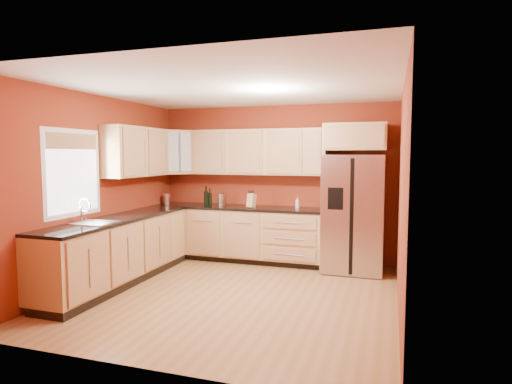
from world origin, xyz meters
TOP-DOWN VIEW (x-y plane):
  - floor at (0.00, 0.00)m, footprint 4.00×4.00m
  - ceiling at (0.00, 0.00)m, footprint 4.00×4.00m
  - wall_back at (0.00, 2.00)m, footprint 4.00×0.04m
  - wall_front at (0.00, -2.00)m, footprint 4.00×0.04m
  - wall_left at (-2.00, 0.00)m, footprint 0.04×4.00m
  - wall_right at (2.00, 0.00)m, footprint 0.04×4.00m
  - base_cabinets_back at (-0.55, 1.70)m, footprint 2.90×0.60m
  - base_cabinets_left at (-1.70, 0.00)m, footprint 0.60×2.80m
  - countertop_back at (-0.55, 1.69)m, footprint 2.90×0.62m
  - countertop_left at (-1.69, 0.00)m, footprint 0.62×2.80m
  - upper_cabinets_back at (-0.25, 1.83)m, footprint 2.30×0.33m
  - upper_cabinets_left at (-1.83, 0.72)m, footprint 0.33×1.35m
  - corner_upper_cabinet at (-1.67, 1.67)m, footprint 0.67×0.67m
  - over_fridge_cabinet at (1.35, 1.70)m, footprint 0.92×0.60m
  - refrigerator at (1.35, 1.62)m, footprint 0.90×0.75m
  - window at (-1.98, -0.50)m, footprint 0.03×0.90m
  - sink_faucet at (-1.69, -0.50)m, footprint 0.50×0.42m
  - canister_left at (-0.86, 1.73)m, footprint 0.13×0.13m
  - canister_right at (-1.85, 1.63)m, footprint 0.15×0.15m
  - wine_bottle_a at (-1.04, 1.66)m, footprint 0.08×0.08m
  - wine_bottle_b at (-1.09, 1.62)m, footprint 0.10×0.10m
  - knife_block at (-0.28, 1.61)m, footprint 0.14×0.13m
  - soap_dispenser at (0.45, 1.73)m, footprint 0.06×0.06m

SIDE VIEW (x-z plane):
  - floor at x=0.00m, z-range 0.00..0.00m
  - base_cabinets_back at x=-0.55m, z-range 0.00..0.88m
  - base_cabinets_left at x=-1.70m, z-range 0.00..0.88m
  - refrigerator at x=1.35m, z-range 0.00..1.78m
  - countertop_back at x=-0.55m, z-range 0.88..0.92m
  - countertop_left at x=-1.69m, z-range 0.88..0.92m
  - soap_dispenser at x=0.45m, z-range 0.92..1.09m
  - canister_right at x=-1.85m, z-range 0.92..1.10m
  - canister_left at x=-0.86m, z-range 0.92..1.12m
  - knife_block at x=-0.28m, z-range 0.92..1.15m
  - wine_bottle_a at x=-1.04m, z-range 0.92..1.22m
  - sink_faucet at x=-1.69m, z-range 0.92..1.22m
  - wine_bottle_b at x=-1.09m, z-range 0.92..1.26m
  - wall_back at x=0.00m, z-range 0.00..2.60m
  - wall_front at x=0.00m, z-range 0.00..2.60m
  - wall_left at x=-2.00m, z-range 0.00..2.60m
  - wall_right at x=2.00m, z-range 0.00..2.60m
  - window at x=-1.98m, z-range 1.05..2.05m
  - upper_cabinets_back at x=-0.25m, z-range 1.45..2.20m
  - upper_cabinets_left at x=-1.83m, z-range 1.45..2.20m
  - corner_upper_cabinet at x=-1.67m, z-range 1.45..2.20m
  - over_fridge_cabinet at x=1.35m, z-range 1.85..2.25m
  - ceiling at x=0.00m, z-range 2.60..2.60m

